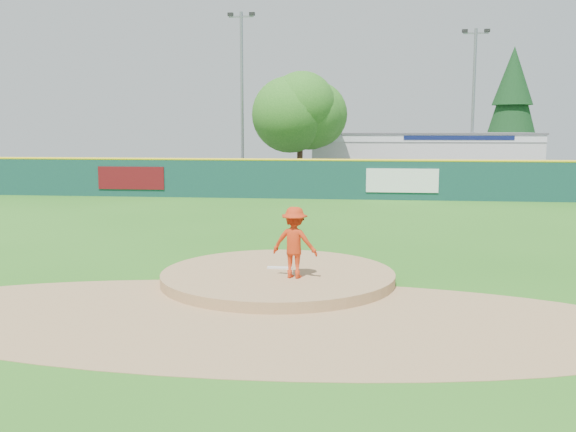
# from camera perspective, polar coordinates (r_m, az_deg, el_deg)

# --- Properties ---
(ground) EXTENTS (120.00, 120.00, 0.00)m
(ground) POSITION_cam_1_polar(r_m,az_deg,el_deg) (15.26, -0.89, -5.86)
(ground) COLOR #286B19
(ground) RESTS_ON ground
(pitchers_mound) EXTENTS (5.50, 5.50, 0.50)m
(pitchers_mound) POSITION_cam_1_polar(r_m,az_deg,el_deg) (15.26, -0.89, -5.86)
(pitchers_mound) COLOR #9E774C
(pitchers_mound) RESTS_ON ground
(pitching_rubber) EXTENTS (0.60, 0.15, 0.04)m
(pitching_rubber) POSITION_cam_1_polar(r_m,az_deg,el_deg) (15.49, -0.75, -4.63)
(pitching_rubber) COLOR white
(pitching_rubber) RESTS_ON pitchers_mound
(infield_dirt_arc) EXTENTS (15.40, 15.40, 0.01)m
(infield_dirt_arc) POSITION_cam_1_polar(r_m,az_deg,el_deg) (12.40, -2.77, -9.08)
(infield_dirt_arc) COLOR #9E774C
(infield_dirt_arc) RESTS_ON ground
(parking_lot) EXTENTS (44.00, 16.00, 0.02)m
(parking_lot) POSITION_cam_1_polar(r_m,az_deg,el_deg) (41.90, 4.06, 2.86)
(parking_lot) COLOR #38383A
(parking_lot) RESTS_ON ground
(pitcher) EXTENTS (1.14, 0.80, 1.61)m
(pitcher) POSITION_cam_1_polar(r_m,az_deg,el_deg) (14.43, 0.59, -2.36)
(pitcher) COLOR red
(pitcher) RESTS_ON pitchers_mound
(van) EXTENTS (5.88, 3.30, 1.55)m
(van) POSITION_cam_1_polar(r_m,az_deg,el_deg) (36.83, 12.28, 3.25)
(van) COLOR white
(van) RESTS_ON parking_lot
(pool_building_grp) EXTENTS (15.20, 8.20, 3.31)m
(pool_building_grp) POSITION_cam_1_polar(r_m,az_deg,el_deg) (46.90, 11.75, 5.27)
(pool_building_grp) COLOR silver
(pool_building_grp) RESTS_ON ground
(fence_banners) EXTENTS (17.76, 0.04, 1.20)m
(fence_banners) POSITION_cam_1_polar(r_m,az_deg,el_deg) (33.13, -2.23, 3.29)
(fence_banners) COLOR #620E12
(fence_banners) RESTS_ON ground
(playground_slide) EXTENTS (0.93, 2.62, 1.45)m
(playground_slide) POSITION_cam_1_polar(r_m,az_deg,el_deg) (39.34, -14.47, 3.37)
(playground_slide) COLOR blue
(playground_slide) RESTS_ON ground
(outfield_fence) EXTENTS (40.00, 0.14, 2.07)m
(outfield_fence) POSITION_cam_1_polar(r_m,az_deg,el_deg) (32.85, 3.31, 3.40)
(outfield_fence) COLOR #123D38
(outfield_fence) RESTS_ON ground
(deciduous_tree) EXTENTS (5.60, 5.60, 7.36)m
(deciduous_tree) POSITION_cam_1_polar(r_m,az_deg,el_deg) (39.91, 1.07, 9.16)
(deciduous_tree) COLOR #382314
(deciduous_tree) RESTS_ON ground
(conifer_tree) EXTENTS (4.40, 4.40, 9.50)m
(conifer_tree) POSITION_cam_1_polar(r_m,az_deg,el_deg) (51.92, 19.31, 9.51)
(conifer_tree) COLOR #382314
(conifer_tree) RESTS_ON ground
(light_pole_left) EXTENTS (1.75, 0.25, 11.00)m
(light_pole_left) POSITION_cam_1_polar(r_m,az_deg,el_deg) (42.53, -4.12, 11.08)
(light_pole_left) COLOR gray
(light_pole_left) RESTS_ON ground
(light_pole_right) EXTENTS (1.75, 0.25, 10.00)m
(light_pole_right) POSITION_cam_1_polar(r_m,az_deg,el_deg) (44.30, 16.15, 10.01)
(light_pole_right) COLOR gray
(light_pole_right) RESTS_ON ground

